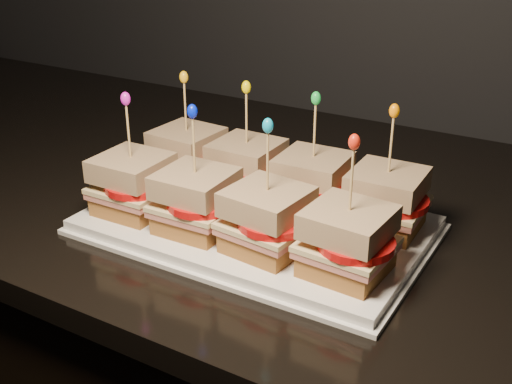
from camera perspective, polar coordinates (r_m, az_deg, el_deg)
The scene contains 60 objects.
cabinet at distance 1.35m, azimuth -11.21°, elevation -14.67°, with size 2.53×0.71×0.86m, color black.
granite_slab at distance 1.13m, azimuth -13.06°, elevation 3.14°, with size 2.57×0.75×0.03m, color black.
platter at distance 0.81m, azimuth -0.00°, elevation -2.94°, with size 0.41×0.26×0.02m, color white.
platter_rim at distance 0.82m, azimuth -0.00°, elevation -3.32°, with size 0.42×0.27×0.01m, color white.
sandwich_0_bread_bot at distance 0.92m, azimuth -6.04°, elevation 1.81°, with size 0.08×0.08×0.02m, color brown.
sandwich_0_ham at distance 0.92m, azimuth -6.08°, elevation 2.70°, with size 0.09×0.09×0.01m, color #BC6057.
sandwich_0_cheese at distance 0.91m, azimuth -6.10°, elevation 3.10°, with size 0.09×0.09×0.01m, color beige.
sandwich_0_tomato at distance 0.90m, azimuth -5.73°, elevation 3.28°, with size 0.08×0.08×0.01m, color red.
sandwich_0_bread_top at distance 0.91m, azimuth -6.17°, elevation 4.65°, with size 0.08×0.08×0.03m, color #5C3513.
sandwich_0_pick at distance 0.89m, azimuth -6.30°, elevation 7.32°, with size 0.00×0.00×0.09m, color tan.
sandwich_0_frill at distance 0.88m, azimuth -6.44°, elevation 10.12°, with size 0.01×0.01×0.02m, color gold.
sandwich_1_bread_bot at distance 0.87m, azimuth -0.82°, elevation 0.55°, with size 0.08×0.08×0.02m, color brown.
sandwich_1_ham at distance 0.87m, azimuth -0.83°, elevation 1.48°, with size 0.09×0.09×0.01m, color #BC6057.
sandwich_1_cheese at distance 0.86m, azimuth -0.83°, elevation 1.90°, with size 0.09×0.09×0.01m, color beige.
sandwich_1_tomato at distance 0.85m, azimuth -0.35°, elevation 2.08°, with size 0.08×0.08×0.01m, color red.
sandwich_1_bread_top at distance 0.85m, azimuth -0.84°, elevation 3.53°, with size 0.08×0.08×0.03m, color #5C3513.
sandwich_1_pick at distance 0.84m, azimuth -0.86°, elevation 6.35°, with size 0.00×0.00×0.09m, color tan.
sandwich_1_frill at distance 0.83m, azimuth -0.88°, elevation 9.31°, with size 0.01×0.01×0.02m, color yellow.
sandwich_2_bread_bot at distance 0.83m, azimuth 4.98°, elevation -0.86°, with size 0.08×0.08×0.02m, color brown.
sandwich_2_ham at distance 0.82m, azimuth 5.01°, elevation 0.11°, with size 0.09×0.09×0.01m, color #BC6057.
sandwich_2_cheese at distance 0.82m, azimuth 5.03°, elevation 0.55°, with size 0.09×0.09×0.01m, color beige.
sandwich_2_tomato at distance 0.81m, azimuth 5.63°, elevation 0.71°, with size 0.08×0.08×0.01m, color red.
sandwich_2_bread_top at distance 0.81m, azimuth 5.10°, elevation 2.24°, with size 0.08×0.08×0.03m, color #5C3513.
sandwich_2_pick at distance 0.79m, azimuth 5.22°, elevation 5.19°, with size 0.00×0.00×0.09m, color tan.
sandwich_2_frill at distance 0.78m, azimuth 5.35°, elevation 8.30°, with size 0.01×0.01×0.02m, color green.
sandwich_3_bread_bot at distance 0.80m, azimuth 11.32°, elevation -2.38°, with size 0.08×0.08×0.02m, color brown.
sandwich_3_ham at distance 0.79m, azimuth 11.41°, elevation -1.39°, with size 0.09×0.09×0.01m, color #BC6057.
sandwich_3_cheese at distance 0.79m, azimuth 11.45°, elevation -0.94°, with size 0.09×0.09×0.01m, color beige.
sandwich_3_tomato at distance 0.78m, azimuth 12.17°, elevation -0.79°, with size 0.08×0.08×0.01m, color red.
sandwich_3_bread_top at distance 0.78m, azimuth 11.61°, elevation 0.81°, with size 0.08×0.08×0.03m, color #5C3513.
sandwich_3_pick at distance 0.76m, azimuth 11.89°, elevation 3.85°, with size 0.00×0.00×0.09m, color tan.
sandwich_3_frill at distance 0.75m, azimuth 12.19°, elevation 7.08°, with size 0.01×0.01×0.02m, color orange.
sandwich_4_bread_bot at distance 0.84m, azimuth -10.74°, elevation -0.91°, with size 0.08×0.08×0.02m, color brown.
sandwich_4_ham at distance 0.83m, azimuth -10.82°, elevation 0.05°, with size 0.09×0.09×0.01m, color #BC6057.
sandwich_4_cheese at distance 0.83m, azimuth -10.86°, elevation 0.48°, with size 0.09×0.09×0.01m, color beige.
sandwich_4_tomato at distance 0.82m, azimuth -10.53°, elevation 0.64°, with size 0.08×0.08×0.01m, color red.
sandwich_4_bread_top at distance 0.82m, azimuth -11.00°, elevation 2.15°, with size 0.08×0.08×0.03m, color #5C3513.
sandwich_4_pick at distance 0.80m, azimuth -11.26°, elevation 5.06°, with size 0.00×0.00×0.09m, color tan.
sandwich_4_frill at distance 0.79m, azimuth -11.53°, elevation 8.13°, with size 0.01×0.01×0.02m, color #D41BC1.
sandwich_5_bread_bot at distance 0.78m, azimuth -5.27°, elevation -2.49°, with size 0.08×0.08×0.02m, color brown.
sandwich_5_ham at distance 0.78m, azimuth -5.32°, elevation -1.48°, with size 0.09×0.09×0.01m, color #BC6057.
sandwich_5_cheese at distance 0.77m, azimuth -5.34°, elevation -1.02°, with size 0.09×0.09×0.01m, color beige.
sandwich_5_tomato at distance 0.76m, azimuth -4.88°, elevation -0.88°, with size 0.08×0.08×0.01m, color red.
sandwich_5_bread_top at distance 0.76m, azimuth -5.41°, elevation 0.76°, with size 0.08×0.08×0.03m, color #5C3513.
sandwich_5_pick at distance 0.75m, azimuth -5.55°, elevation 3.86°, with size 0.00×0.00×0.09m, color tan.
sandwich_5_frill at distance 0.73m, azimuth -5.69°, elevation 7.15°, with size 0.01×0.01×0.02m, color #051BDF.
sandwich_6_bread_bot at distance 0.74m, azimuth 0.97°, elevation -4.27°, with size 0.08×0.08×0.02m, color brown.
sandwich_6_ham at distance 0.73m, azimuth 0.98°, elevation -3.21°, with size 0.09×0.09×0.01m, color #BC6057.
sandwich_6_cheese at distance 0.73m, azimuth 0.99°, elevation -2.72°, with size 0.09×0.09×0.01m, color beige.
sandwich_6_tomato at distance 0.71m, azimuth 1.59°, elevation -2.61°, with size 0.08×0.08×0.01m, color red.
sandwich_6_bread_top at distance 0.72m, azimuth 1.00°, elevation -0.86°, with size 0.08×0.08×0.03m, color #5C3513.
sandwich_6_pick at distance 0.70m, azimuth 1.03°, elevation 2.42°, with size 0.00×0.00×0.09m, color tan.
sandwich_6_frill at distance 0.68m, azimuth 1.06°, elevation 5.92°, with size 0.01×0.01×0.02m, color #0D92BB.
sandwich_7_bread_bot at distance 0.70m, azimuth 8.00°, elevation -6.20°, with size 0.08×0.08×0.02m, color brown.
sandwich_7_ham at distance 0.69m, azimuth 8.08°, elevation -5.10°, with size 0.09×0.09×0.01m, color #BC6057.
sandwich_7_cheese at distance 0.69m, azimuth 8.11°, elevation -4.60°, with size 0.09×0.09×0.01m, color beige.
sandwich_7_tomato at distance 0.68m, azimuth 8.89°, elevation -4.51°, with size 0.08×0.08×0.01m, color red.
sandwich_7_bread_top at distance 0.68m, azimuth 8.24°, elevation -2.67°, with size 0.08×0.08×0.03m, color #5C3513.
sandwich_7_pick at distance 0.66m, azimuth 8.47°, elevation 0.75°, with size 0.00×0.00×0.09m, color tan.
sandwich_7_frill at distance 0.64m, azimuth 8.72°, elevation 4.43°, with size 0.01×0.01×0.02m, color red.
Camera 1 is at (1.39, 0.88, 1.28)m, focal length 45.00 mm.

